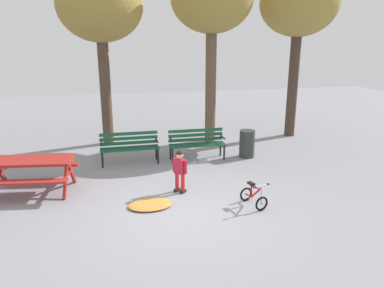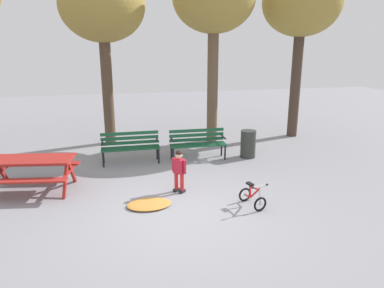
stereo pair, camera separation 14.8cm
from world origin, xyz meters
TOP-DOWN VIEW (x-y plane):
  - ground at (0.00, 0.00)m, footprint 36.00×36.00m
  - picnic_table at (-2.98, 1.75)m, footprint 1.98×1.60m
  - park_bench_far_left at (-0.73, 3.29)m, footprint 1.60×0.46m
  - park_bench_left at (1.17, 3.21)m, footprint 1.61×0.48m
  - child_standing at (0.21, 0.96)m, footprint 0.29×0.29m
  - kids_bicycle at (1.53, -0.07)m, footprint 0.48×0.62m
  - leaf_pile at (-0.53, 0.40)m, footprint 0.92×0.65m
  - trash_bin at (2.64, 3.03)m, footprint 0.44×0.44m
  - tree_left at (-1.28, 5.49)m, footprint 2.60×2.60m
  - tree_center at (2.12, 5.06)m, footprint 2.60×2.60m
  - tree_right at (5.13, 5.06)m, footprint 2.60×2.60m

SIDE VIEW (x-z plane):
  - ground at x=0.00m, z-range 0.00..0.00m
  - leaf_pile at x=-0.53m, z-range 0.00..0.07m
  - kids_bicycle at x=1.53m, z-range -0.07..0.47m
  - trash_bin at x=2.64m, z-range 0.00..0.80m
  - park_bench_far_left at x=-0.73m, z-range 0.08..0.94m
  - park_bench_left at x=1.17m, z-range 0.08..0.94m
  - child_standing at x=0.21m, z-range 0.08..1.05m
  - picnic_table at x=-2.98m, z-range 0.20..0.99m
  - tree_left at x=-1.28m, z-range 1.55..6.98m
  - tree_right at x=5.13m, z-range 1.63..7.26m
  - tree_center at x=2.12m, z-range 1.67..7.38m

